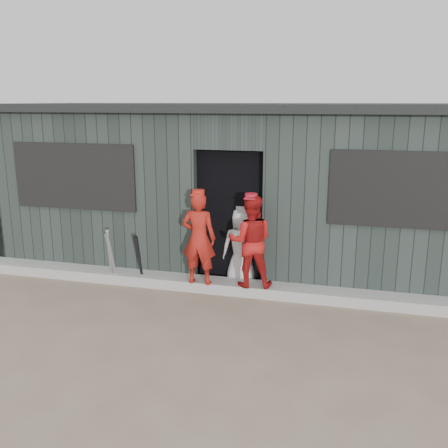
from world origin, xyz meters
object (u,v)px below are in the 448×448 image
(player_red_right, at_px, (251,241))
(dugout, at_px, (249,184))
(bat_mid, at_px, (110,256))
(player_grey_back, at_px, (241,247))
(bat_left, at_px, (112,258))
(bat_right, at_px, (139,260))
(player_red_left, at_px, (199,238))

(player_red_right, xyz_separation_m, dugout, (-0.39, 1.75, 0.50))
(player_red_right, bearing_deg, bat_mid, -9.64)
(player_red_right, relative_size, player_grey_back, 1.10)
(bat_left, bearing_deg, bat_mid, 147.88)
(bat_right, relative_size, dugout, 0.10)
(bat_left, xyz_separation_m, dugout, (1.68, 1.82, 0.89))
(bat_mid, distance_m, player_red_left, 1.46)
(player_red_left, bearing_deg, player_grey_back, -137.11)
(player_red_left, height_order, player_red_right, player_red_left)
(bat_left, xyz_separation_m, player_grey_back, (1.86, 0.47, 0.18))
(bat_right, relative_size, player_red_right, 0.62)
(player_red_right, distance_m, player_grey_back, 0.50)
(player_red_left, bearing_deg, dugout, -101.29)
(bat_right, xyz_separation_m, player_red_right, (1.65, 0.03, 0.40))
(bat_mid, height_order, player_grey_back, player_grey_back)
(dugout, bearing_deg, player_red_left, -100.08)
(player_red_right, height_order, dugout, dugout)
(player_red_left, distance_m, player_red_right, 0.72)
(player_red_left, xyz_separation_m, player_red_right, (0.72, 0.09, -0.02))
(player_red_left, distance_m, dugout, 1.93)
(player_grey_back, height_order, dugout, dugout)
(bat_mid, height_order, dugout, dugout)
(dugout, bearing_deg, bat_right, -125.45)
(bat_left, distance_m, bat_right, 0.42)
(bat_left, relative_size, bat_right, 1.01)
(bat_left, bearing_deg, player_grey_back, 14.14)
(bat_right, distance_m, player_grey_back, 1.51)
(player_grey_back, distance_m, dugout, 1.54)
(bat_mid, bearing_deg, player_grey_back, 12.87)
(bat_mid, bearing_deg, player_red_left, -2.02)
(bat_mid, relative_size, player_red_right, 0.65)
(player_grey_back, xyz_separation_m, dugout, (-0.17, 1.35, 0.71))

